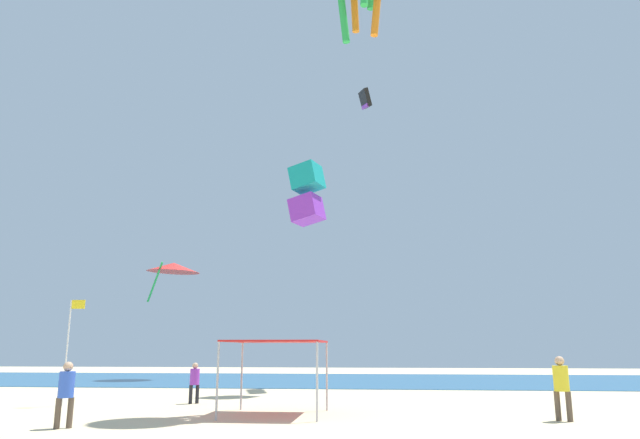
{
  "coord_description": "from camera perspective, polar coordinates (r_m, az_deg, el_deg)",
  "views": [
    {
      "loc": [
        1.16,
        -14.54,
        2.13
      ],
      "look_at": [
        -1.57,
        11.35,
        7.95
      ],
      "focal_mm": 32.57,
      "sensor_mm": 36.0,
      "label": 1
    }
  ],
  "objects": [
    {
      "name": "person_central",
      "position": [
        24.68,
        -12.22,
        -15.11
      ],
      "size": [
        0.38,
        0.38,
        1.59
      ],
      "rotation": [
        0.0,
        0.0,
        3.89
      ],
      "color": "black",
      "rests_on": "ground"
    },
    {
      "name": "canopy_tent",
      "position": [
        20.05,
        -4.29,
        -12.09
      ],
      "size": [
        3.18,
        3.25,
        2.41
      ],
      "color": "#B2B2B7",
      "rests_on": "ground"
    },
    {
      "name": "kite_parafoil_black",
      "position": [
        38.06,
        4.43,
        11.68
      ],
      "size": [
        0.96,
        3.86,
        2.35
      ],
      "rotation": [
        0.0,
        0.0,
        4.85
      ],
      "color": "black"
    },
    {
      "name": "person_near_tent",
      "position": [
        19.83,
        22.62,
        -14.58
      ],
      "size": [
        0.46,
        0.46,
        1.92
      ],
      "rotation": [
        0.0,
        0.0,
        2.53
      ],
      "color": "brown",
      "rests_on": "ground"
    },
    {
      "name": "ocean_strip",
      "position": [
        42.19,
        4.59,
        -15.44
      ],
      "size": [
        110.0,
        19.45,
        0.03
      ],
      "primitive_type": "cube",
      "color": "#28608C",
      "rests_on": "ground"
    },
    {
      "name": "person_rightmost",
      "position": [
        18.2,
        -23.67,
        -15.0
      ],
      "size": [
        0.42,
        0.42,
        1.78
      ],
      "rotation": [
        0.0,
        0.0,
        0.69
      ],
      "color": "brown",
      "rests_on": "ground"
    },
    {
      "name": "banner_flag",
      "position": [
        25.14,
        -23.42,
        -10.98
      ],
      "size": [
        0.61,
        0.06,
        4.03
      ],
      "color": "silver",
      "rests_on": "ground"
    },
    {
      "name": "kite_box_teal",
      "position": [
        30.31,
        -1.3,
        2.55
      ],
      "size": [
        1.99,
        1.84,
        3.22
      ],
      "rotation": [
        0.0,
        0.0,
        4.4
      ],
      "color": "teal"
    },
    {
      "name": "kite_delta_red",
      "position": [
        44.13,
        -14.19,
        -4.59
      ],
      "size": [
        5.21,
        5.2,
        3.05
      ],
      "rotation": [
        0.0,
        0.0,
        1.08
      ],
      "color": "red"
    }
  ]
}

